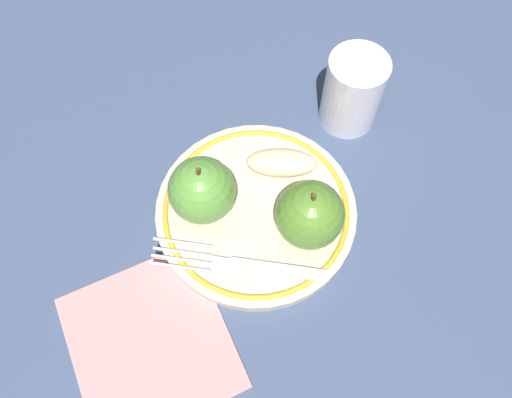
{
  "coord_description": "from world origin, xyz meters",
  "views": [
    {
      "loc": [
        0.16,
        0.19,
        0.5
      ],
      "look_at": [
        0.01,
        0.02,
        0.04
      ],
      "focal_mm": 35.0,
      "sensor_mm": 36.0,
      "label": 1
    }
  ],
  "objects_px": {
    "apple_second_whole": "(310,215)",
    "apple_slice_front": "(283,163)",
    "napkin_folded": "(150,342)",
    "apple_red_whole": "(202,190)",
    "fork": "(244,265)",
    "plate": "(256,211)",
    "drinking_glass": "(353,92)"
  },
  "relations": [
    {
      "from": "apple_red_whole",
      "to": "apple_second_whole",
      "type": "height_order",
      "value": "same"
    },
    {
      "from": "drinking_glass",
      "to": "napkin_folded",
      "type": "xyz_separation_m",
      "value": [
        0.34,
        0.06,
        -0.04
      ]
    },
    {
      "from": "drinking_glass",
      "to": "apple_slice_front",
      "type": "bearing_deg",
      "value": 5.41
    },
    {
      "from": "apple_red_whole",
      "to": "apple_slice_front",
      "type": "relative_size",
      "value": 1.01
    },
    {
      "from": "fork",
      "to": "plate",
      "type": "bearing_deg",
      "value": -92.5
    },
    {
      "from": "plate",
      "to": "apple_second_whole",
      "type": "relative_size",
      "value": 2.77
    },
    {
      "from": "apple_red_whole",
      "to": "napkin_folded",
      "type": "relative_size",
      "value": 0.49
    },
    {
      "from": "napkin_folded",
      "to": "drinking_glass",
      "type": "bearing_deg",
      "value": -169.25
    },
    {
      "from": "apple_slice_front",
      "to": "napkin_folded",
      "type": "relative_size",
      "value": 0.49
    },
    {
      "from": "apple_second_whole",
      "to": "fork",
      "type": "height_order",
      "value": "apple_second_whole"
    },
    {
      "from": "apple_slice_front",
      "to": "napkin_folded",
      "type": "distance_m",
      "value": 0.23
    },
    {
      "from": "apple_red_whole",
      "to": "fork",
      "type": "distance_m",
      "value": 0.09
    },
    {
      "from": "apple_red_whole",
      "to": "plate",
      "type": "bearing_deg",
      "value": 136.56
    },
    {
      "from": "apple_red_whole",
      "to": "fork",
      "type": "relative_size",
      "value": 0.53
    },
    {
      "from": "plate",
      "to": "apple_slice_front",
      "type": "relative_size",
      "value": 2.8
    },
    {
      "from": "plate",
      "to": "napkin_folded",
      "type": "relative_size",
      "value": 1.36
    },
    {
      "from": "plate",
      "to": "apple_red_whole",
      "type": "height_order",
      "value": "apple_red_whole"
    },
    {
      "from": "plate",
      "to": "apple_second_whole",
      "type": "xyz_separation_m",
      "value": [
        -0.02,
        0.05,
        0.04
      ]
    },
    {
      "from": "fork",
      "to": "drinking_glass",
      "type": "bearing_deg",
      "value": -113.54
    },
    {
      "from": "apple_red_whole",
      "to": "fork",
      "type": "bearing_deg",
      "value": 81.22
    },
    {
      "from": "apple_second_whole",
      "to": "napkin_folded",
      "type": "height_order",
      "value": "apple_second_whole"
    },
    {
      "from": "plate",
      "to": "apple_slice_front",
      "type": "xyz_separation_m",
      "value": [
        -0.05,
        -0.02,
        0.02
      ]
    },
    {
      "from": "apple_slice_front",
      "to": "napkin_folded",
      "type": "height_order",
      "value": "apple_slice_front"
    },
    {
      "from": "fork",
      "to": "napkin_folded",
      "type": "xyz_separation_m",
      "value": [
        0.12,
        -0.0,
        -0.02
      ]
    },
    {
      "from": "apple_red_whole",
      "to": "apple_second_whole",
      "type": "bearing_deg",
      "value": 125.03
    },
    {
      "from": "plate",
      "to": "apple_slice_front",
      "type": "bearing_deg",
      "value": -162.42
    },
    {
      "from": "apple_red_whole",
      "to": "drinking_glass",
      "type": "xyz_separation_m",
      "value": [
        -0.21,
        0.01,
        -0.01
      ]
    },
    {
      "from": "apple_second_whole",
      "to": "apple_slice_front",
      "type": "xyz_separation_m",
      "value": [
        -0.03,
        -0.07,
        -0.02
      ]
    },
    {
      "from": "napkin_folded",
      "to": "apple_second_whole",
      "type": "bearing_deg",
      "value": 175.0
    },
    {
      "from": "napkin_folded",
      "to": "fork",
      "type": "bearing_deg",
      "value": 177.85
    },
    {
      "from": "apple_second_whole",
      "to": "apple_slice_front",
      "type": "relative_size",
      "value": 1.01
    },
    {
      "from": "apple_slice_front",
      "to": "apple_second_whole",
      "type": "bearing_deg",
      "value": -69.03
    }
  ]
}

